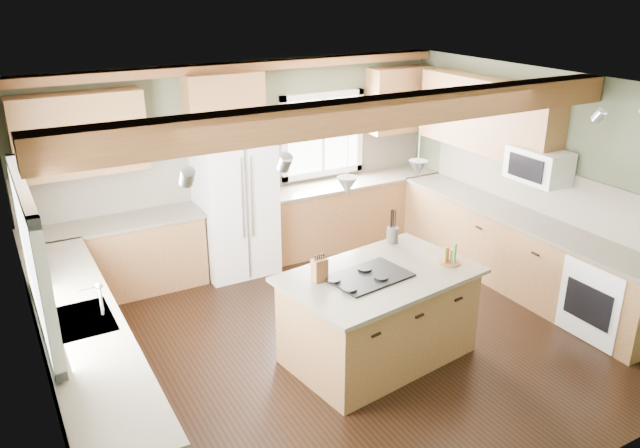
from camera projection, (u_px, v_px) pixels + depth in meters
floor at (342, 339)px, 6.57m from camera, size 5.60×5.60×0.00m
ceiling at (346, 91)px, 5.62m from camera, size 5.60×5.60×0.00m
wall_back at (244, 163)px, 8.12m from camera, size 5.60×0.00×5.60m
wall_left at (34, 289)px, 4.82m from camera, size 0.00×5.00×5.00m
wall_right at (546, 182)px, 7.36m from camera, size 0.00×5.00×5.00m
ceiling_beam at (372, 113)px, 5.31m from camera, size 5.55×0.26×0.26m
soffit_trim at (243, 67)px, 7.59m from camera, size 5.55×0.20×0.10m
backsplash_back at (245, 170)px, 8.14m from camera, size 5.58×0.03×0.58m
backsplash_right at (541, 188)px, 7.43m from camera, size 0.03×3.70×0.58m
base_cab_back_left at (117, 259)px, 7.38m from camera, size 2.02×0.60×0.88m
counter_back_left at (113, 223)px, 7.21m from camera, size 2.06×0.64×0.04m
base_cab_back_right at (352, 212)px, 8.87m from camera, size 2.62×0.60×0.88m
counter_back_right at (353, 182)px, 8.70m from camera, size 2.66×0.64×0.04m
base_cab_left at (89, 369)px, 5.31m from camera, size 0.60×3.70×0.88m
counter_left at (81, 322)px, 5.14m from camera, size 0.64×3.74×0.04m
base_cab_right at (516, 252)px, 7.58m from camera, size 0.60×3.70×0.88m
counter_right at (520, 217)px, 7.41m from camera, size 0.64×3.74×0.04m
upper_cab_back_left at (80, 134)px, 6.84m from camera, size 1.40×0.35×0.90m
upper_cab_over_fridge at (224, 102)px, 7.53m from camera, size 0.96×0.35×0.70m
upper_cab_right at (487, 115)px, 7.78m from camera, size 0.35×2.20×0.90m
upper_cab_back_corner at (398, 100)px, 8.79m from camera, size 0.90×0.35×0.90m
window_left at (31, 257)px, 4.78m from camera, size 0.04×1.60×1.05m
window_back at (322, 135)px, 8.54m from camera, size 1.10×0.04×1.00m
sink at (81, 321)px, 5.14m from camera, size 0.50×0.65×0.03m
faucet at (101, 301)px, 5.17m from camera, size 0.02×0.02×0.28m
oven at (607, 297)px, 6.53m from camera, size 0.60×0.72×0.84m
microwave at (539, 165)px, 7.13m from camera, size 0.40×0.70×0.38m
pendant_left at (347, 186)px, 5.35m from camera, size 0.18×0.18×0.16m
pendant_right at (418, 169)px, 5.84m from camera, size 0.18×0.18×0.16m
refrigerator at (235, 204)px, 7.82m from camera, size 0.90×0.74×1.80m
island at (379, 317)px, 6.12m from camera, size 1.86×1.29×0.88m
island_top at (380, 275)px, 5.95m from camera, size 1.99×1.42×0.04m
cooktop at (369, 276)px, 5.86m from camera, size 0.81×0.60×0.02m
knife_block at (320, 270)px, 5.76m from camera, size 0.14×0.11×0.22m
utensil_crock at (392, 235)px, 6.62m from camera, size 0.14×0.14×0.17m
bottle_tray at (451, 254)px, 6.12m from camera, size 0.25×0.25×0.20m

